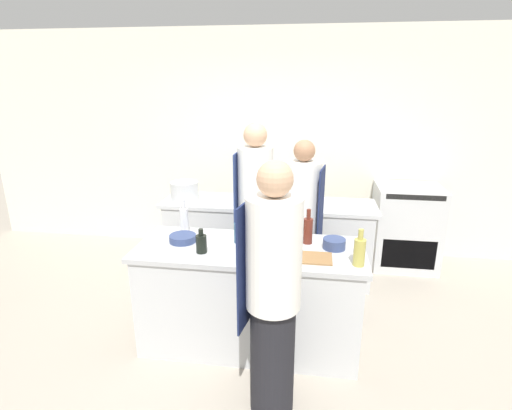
% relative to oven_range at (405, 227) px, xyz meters
% --- Properties ---
extents(ground_plane, '(16.00, 16.00, 0.00)m').
position_rel_oven_range_xyz_m(ground_plane, '(-1.61, -1.77, -0.50)').
color(ground_plane, '#A89E8E').
extents(wall_back, '(8.00, 0.06, 2.80)m').
position_rel_oven_range_xyz_m(wall_back, '(-1.61, 0.36, 0.90)').
color(wall_back, silver).
rests_on(wall_back, ground_plane).
extents(prep_counter, '(1.85, 0.73, 0.89)m').
position_rel_oven_range_xyz_m(prep_counter, '(-1.61, -1.77, -0.05)').
color(prep_counter, silver).
rests_on(prep_counter, ground_plane).
extents(pass_counter, '(2.36, 0.60, 0.89)m').
position_rel_oven_range_xyz_m(pass_counter, '(-1.61, -0.52, -0.05)').
color(pass_counter, silver).
rests_on(pass_counter, ground_plane).
extents(oven_range, '(0.75, 0.62, 1.00)m').
position_rel_oven_range_xyz_m(oven_range, '(0.00, 0.00, 0.00)').
color(oven_range, silver).
rests_on(oven_range, ground_plane).
extents(chef_at_prep_near, '(0.39, 0.37, 1.75)m').
position_rel_oven_range_xyz_m(chef_at_prep_near, '(-1.34, -2.46, 0.39)').
color(chef_at_prep_near, black).
rests_on(chef_at_prep_near, ground_plane).
extents(chef_at_stove, '(0.37, 0.35, 1.68)m').
position_rel_oven_range_xyz_m(chef_at_stove, '(-1.21, -1.10, 0.35)').
color(chef_at_stove, black).
rests_on(chef_at_stove, ground_plane).
extents(chef_at_pass_far, '(0.35, 0.33, 1.82)m').
position_rel_oven_range_xyz_m(chef_at_pass_far, '(-1.67, -1.09, 0.43)').
color(chef_at_pass_far, black).
rests_on(chef_at_pass_far, ground_plane).
extents(bottle_olive_oil, '(0.08, 0.08, 0.30)m').
position_rel_oven_range_xyz_m(bottle_olive_oil, '(-2.24, -1.51, 0.52)').
color(bottle_olive_oil, silver).
rests_on(bottle_olive_oil, prep_counter).
extents(bottle_vinegar, '(0.09, 0.09, 0.28)m').
position_rel_oven_range_xyz_m(bottle_vinegar, '(-0.77, -1.97, 0.51)').
color(bottle_vinegar, '#B2A84C').
rests_on(bottle_vinegar, prep_counter).
extents(bottle_wine, '(0.09, 0.09, 0.20)m').
position_rel_oven_range_xyz_m(bottle_wine, '(-1.96, -1.92, 0.48)').
color(bottle_wine, black).
rests_on(bottle_wine, prep_counter).
extents(bottle_cooking_oil, '(0.06, 0.06, 0.24)m').
position_rel_oven_range_xyz_m(bottle_cooking_oil, '(-1.72, -1.68, 0.49)').
color(bottle_cooking_oil, '#2D5175').
rests_on(bottle_cooking_oil, prep_counter).
extents(bottle_sauce, '(0.08, 0.08, 0.30)m').
position_rel_oven_range_xyz_m(bottle_sauce, '(-1.15, -1.61, 0.51)').
color(bottle_sauce, '#5B2319').
rests_on(bottle_sauce, prep_counter).
extents(bottle_water, '(0.08, 0.08, 0.25)m').
position_rel_oven_range_xyz_m(bottle_water, '(-1.63, -2.03, 0.50)').
color(bottle_water, '#19471E').
rests_on(bottle_water, prep_counter).
extents(bowl_mixing_large, '(0.18, 0.18, 0.08)m').
position_rel_oven_range_xyz_m(bowl_mixing_large, '(-0.93, -1.69, 0.44)').
color(bowl_mixing_large, navy).
rests_on(bowl_mixing_large, prep_counter).
extents(bowl_prep_small, '(0.22, 0.22, 0.06)m').
position_rel_oven_range_xyz_m(bowl_prep_small, '(-2.18, -1.73, 0.43)').
color(bowl_prep_small, navy).
rests_on(bowl_prep_small, prep_counter).
extents(bowl_ceramic_blue, '(0.21, 0.21, 0.07)m').
position_rel_oven_range_xyz_m(bowl_ceramic_blue, '(-1.38, -1.73, 0.43)').
color(bowl_ceramic_blue, tan).
rests_on(bowl_ceramic_blue, prep_counter).
extents(cup, '(0.08, 0.08, 0.10)m').
position_rel_oven_range_xyz_m(cup, '(-1.68, -1.52, 0.45)').
color(cup, white).
rests_on(cup, prep_counter).
extents(cutting_board, '(0.33, 0.22, 0.01)m').
position_rel_oven_range_xyz_m(cutting_board, '(-1.12, -1.91, 0.40)').
color(cutting_board, olive).
rests_on(cutting_board, prep_counter).
extents(stockpot, '(0.31, 0.31, 0.20)m').
position_rel_oven_range_xyz_m(stockpot, '(-2.55, -0.55, 0.50)').
color(stockpot, silver).
rests_on(stockpot, pass_counter).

